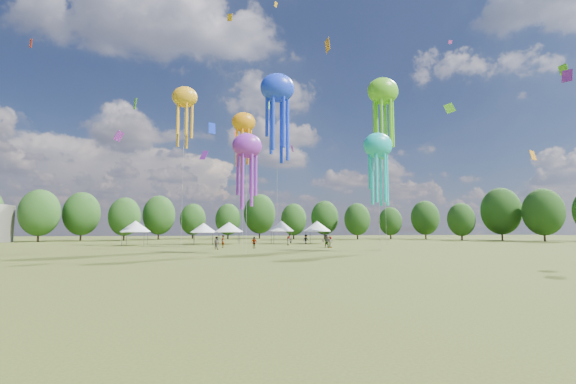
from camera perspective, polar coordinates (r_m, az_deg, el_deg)
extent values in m
plane|color=#384416|center=(19.62, 15.47, -13.58)|extent=(300.00, 300.00, 0.00)
imported|color=gray|center=(55.05, -10.48, -7.40)|extent=(1.10, 1.09, 1.80)
imported|color=gray|center=(68.59, 0.03, -7.19)|extent=(0.66, 0.86, 1.57)
imported|color=gray|center=(78.14, 0.23, -6.89)|extent=(1.05, 1.11, 1.82)
imported|color=gray|center=(74.41, 2.65, -6.97)|extent=(1.30, 1.02, 1.77)
imported|color=gray|center=(57.71, -5.03, -7.42)|extent=(1.08, 0.69, 1.70)
imported|color=gray|center=(60.25, 5.73, -7.23)|extent=(1.81, 0.64, 1.93)
imported|color=gray|center=(59.72, -9.60, -7.21)|extent=(0.47, 0.70, 1.90)
imported|color=gray|center=(59.55, 6.22, -7.34)|extent=(0.94, 1.00, 1.72)
cylinder|color=#47474C|center=(71.32, -23.30, -6.40)|extent=(0.08, 0.08, 2.26)
cylinder|color=#47474C|center=(74.81, -22.70, -6.36)|extent=(0.08, 0.08, 2.26)
cylinder|color=#47474C|center=(70.64, -20.45, -6.52)|extent=(0.08, 0.08, 2.26)
cylinder|color=#47474C|center=(74.16, -19.99, -6.47)|extent=(0.08, 0.08, 2.26)
cube|color=white|center=(72.69, -21.58, -5.51)|extent=(3.97, 3.97, 0.10)
cone|color=white|center=(72.69, -21.55, -4.71)|extent=(5.16, 5.16, 1.93)
cylinder|color=#47474C|center=(74.40, -13.76, -6.70)|extent=(0.08, 0.08, 2.09)
cylinder|color=#47474C|center=(77.88, -13.63, -6.64)|extent=(0.08, 0.08, 2.09)
cylinder|color=#47474C|center=(74.30, -11.06, -6.75)|extent=(0.08, 0.08, 2.09)
cylinder|color=#47474C|center=(77.79, -11.04, -6.69)|extent=(0.08, 0.08, 2.09)
cube|color=white|center=(76.05, -12.35, -5.87)|extent=(3.89, 3.89, 0.10)
cone|color=white|center=(76.05, -12.34, -5.16)|extent=(5.05, 5.05, 1.79)
cylinder|color=#47474C|center=(73.25, -10.13, -6.75)|extent=(0.08, 0.08, 2.19)
cylinder|color=#47474C|center=(77.01, -10.17, -6.68)|extent=(0.08, 0.08, 2.19)
cylinder|color=#47474C|center=(73.39, -7.17, -6.79)|extent=(0.08, 0.08, 2.19)
cylinder|color=#47474C|center=(77.15, -7.35, -6.72)|extent=(0.08, 0.08, 2.19)
cube|color=white|center=(75.16, -8.69, -5.86)|extent=(4.17, 4.17, 0.10)
cone|color=white|center=(75.16, -8.68, -5.11)|extent=(5.42, 5.42, 1.88)
cylinder|color=#47474C|center=(74.07, -2.10, -6.76)|extent=(0.08, 0.08, 2.35)
cylinder|color=#47474C|center=(77.50, -2.49, -6.70)|extent=(0.08, 0.08, 2.35)
cylinder|color=#47474C|center=(74.67, 0.55, -6.75)|extent=(0.08, 0.08, 2.35)
cylinder|color=#47474C|center=(78.07, 0.05, -6.70)|extent=(0.08, 0.08, 2.35)
cube|color=white|center=(76.04, -1.00, -5.80)|extent=(3.86, 3.86, 0.10)
cone|color=white|center=(76.04, -0.99, -5.01)|extent=(5.02, 5.02, 2.01)
cylinder|color=#47474C|center=(74.50, 3.29, -6.75)|extent=(0.08, 0.08, 2.32)
cylinder|color=#47474C|center=(78.17, 2.61, -6.70)|extent=(0.08, 0.08, 2.32)
cylinder|color=#47474C|center=(75.50, 6.09, -6.72)|extent=(0.08, 0.08, 2.32)
cylinder|color=#47474C|center=(79.13, 5.29, -6.66)|extent=(0.08, 0.08, 2.32)
cube|color=white|center=(76.79, 4.32, -5.80)|extent=(4.18, 4.18, 0.10)
cone|color=white|center=(76.79, 4.31, -5.02)|extent=(5.43, 5.43, 1.99)
ellipsoid|color=orange|center=(60.29, -6.55, 10.18)|extent=(3.62, 2.54, 3.08)
cylinder|color=beige|center=(58.45, -6.65, 1.14)|extent=(0.03, 0.03, 19.07)
ellipsoid|color=#1A3AF0|center=(66.87, -1.57, 15.08)|extent=(5.74, 4.02, 4.88)
cylinder|color=beige|center=(63.46, -1.60, 3.88)|extent=(0.03, 0.03, 26.31)
ellipsoid|color=#17C7C6|center=(50.34, 13.09, 6.70)|extent=(3.78, 2.65, 3.21)
cylinder|color=beige|center=(49.38, 13.26, -0.88)|extent=(0.03, 0.03, 13.33)
ellipsoid|color=#FCAD1A|center=(66.10, -14.96, 13.37)|extent=(4.00, 2.80, 3.40)
cylinder|color=beige|center=(63.29, -15.23, 3.03)|extent=(0.03, 0.03, 23.98)
ellipsoid|color=purple|center=(45.23, -6.05, 6.78)|extent=(3.44, 2.41, 2.92)
cylinder|color=beige|center=(44.33, -6.13, -1.08)|extent=(0.03, 0.03, 12.41)
ellipsoid|color=#5FCD21|center=(74.16, 13.81, 14.23)|extent=(5.75, 4.03, 4.89)
cylinder|color=beige|center=(70.74, 14.06, 3.62)|extent=(0.03, 0.03, 27.64)
cube|color=#FCAD1A|center=(60.94, -8.57, 24.09)|extent=(0.71, 0.66, 1.10)
cube|color=#5FCD21|center=(76.71, -2.55, 12.56)|extent=(1.50, 1.27, 1.89)
cube|color=#1A3AF0|center=(92.62, 14.19, 12.28)|extent=(0.47, 0.77, 1.01)
cube|color=#E04298|center=(63.05, 0.61, 6.43)|extent=(0.48, 1.20, 1.29)
cube|color=purple|center=(55.31, 35.87, 13.70)|extent=(0.55, 1.05, 1.45)
cube|color=#5FCD21|center=(64.21, 35.49, 14.49)|extent=(0.58, 1.06, 1.42)
cube|color=purple|center=(90.20, -12.28, 5.32)|extent=(2.09, 1.67, 2.35)
cube|color=#F33615|center=(67.01, -33.66, 17.77)|extent=(0.78, 1.06, 1.45)
cube|color=orange|center=(71.04, 5.83, 20.71)|extent=(0.42, 1.82, 2.32)
cube|color=#5FCD21|center=(89.77, 22.71, 11.32)|extent=(1.80, 1.79, 2.66)
cube|color=#17C7C6|center=(84.85, 14.80, 7.10)|extent=(1.13, 1.12, 1.37)
cube|color=#E04298|center=(69.12, 22.79, 19.70)|extent=(0.70, 0.43, 0.79)
cube|color=purple|center=(75.04, -23.67, 7.56)|extent=(1.71, 1.47, 1.84)
cube|color=#F33615|center=(62.95, -7.79, 8.50)|extent=(0.28, 1.11, 1.28)
cube|color=orange|center=(65.86, 32.39, 4.59)|extent=(1.15, 0.77, 1.51)
cube|color=#FCAD1A|center=(78.98, -1.81, 25.91)|extent=(0.76, 0.65, 0.91)
cube|color=#5FCD21|center=(44.10, -21.60, 12.02)|extent=(0.56, 1.07, 1.38)
cube|color=#1A3AF0|center=(73.16, -11.13, 9.21)|extent=(1.26, 1.03, 2.02)
cylinder|color=#38281C|center=(103.18, -32.90, -5.24)|extent=(0.44, 0.44, 3.36)
ellipsoid|color=#224818|center=(103.24, -32.76, -2.57)|extent=(8.40, 8.40, 10.51)
cylinder|color=#38281C|center=(107.88, -28.23, -5.43)|extent=(0.44, 0.44, 3.41)
ellipsoid|color=#224818|center=(107.94, -28.11, -2.83)|extent=(8.53, 8.53, 10.66)
cylinder|color=#38281C|center=(104.85, -23.02, -5.76)|extent=(0.44, 0.44, 3.07)
ellipsoid|color=#224818|center=(104.89, -22.93, -3.35)|extent=(7.66, 7.66, 9.58)
cylinder|color=#38281C|center=(111.82, -18.55, -5.77)|extent=(0.44, 0.44, 3.43)
ellipsoid|color=#224818|center=(111.87, -18.47, -3.24)|extent=(8.58, 8.58, 10.73)
cylinder|color=#38281C|center=(116.60, -13.89, -5.99)|extent=(0.44, 0.44, 2.95)
ellipsoid|color=#224818|center=(116.62, -13.84, -3.91)|extent=(7.37, 7.37, 9.21)
cylinder|color=#38281C|center=(112.59, -8.85, -6.12)|extent=(0.44, 0.44, 2.89)
ellipsoid|color=#224818|center=(112.62, -8.82, -4.00)|extent=(7.23, 7.23, 9.04)
cylinder|color=#38281C|center=(117.72, -4.21, -5.91)|extent=(0.44, 0.44, 3.84)
ellipsoid|color=#224818|center=(117.80, -4.19, -3.22)|extent=(9.60, 9.60, 11.99)
cylinder|color=#38281C|center=(108.10, 0.85, -6.23)|extent=(0.44, 0.44, 2.84)
ellipsoid|color=#224818|center=(108.13, 0.84, -4.06)|extent=(7.11, 7.11, 8.89)
cylinder|color=#38281C|center=(112.96, 5.45, -6.09)|extent=(0.44, 0.44, 3.16)
ellipsoid|color=#224818|center=(113.00, 5.43, -3.78)|extent=(7.91, 7.91, 9.88)
cylinder|color=#38281C|center=(109.97, 10.20, -6.12)|extent=(0.44, 0.44, 2.88)
ellipsoid|color=#224818|center=(110.00, 10.17, -3.96)|extent=(7.21, 7.21, 9.01)
cylinder|color=#38281C|center=(116.04, 14.88, -6.05)|extent=(0.44, 0.44, 2.63)
ellipsoid|color=#224818|center=(116.05, 14.84, -4.18)|extent=(6.57, 6.57, 8.22)
cylinder|color=#38281C|center=(117.14, 19.62, -5.78)|extent=(0.44, 0.44, 3.13)
ellipsoid|color=#224818|center=(117.18, 19.55, -3.59)|extent=(7.81, 7.81, 9.77)
cylinder|color=#38281C|center=(108.77, 24.24, -5.77)|extent=(0.44, 0.44, 2.72)
ellipsoid|color=#224818|center=(108.79, 24.16, -3.72)|extent=(6.80, 6.80, 8.50)
cylinder|color=#38281C|center=(112.10, 29.00, -5.27)|extent=(0.44, 0.44, 3.81)
ellipsoid|color=#224818|center=(112.19, 28.87, -2.47)|extent=(9.52, 9.52, 11.90)
cylinder|color=#38281C|center=(107.72, 33.60, -5.14)|extent=(0.44, 0.44, 3.51)
ellipsoid|color=#224818|center=(107.79, 33.46, -2.46)|extent=(8.78, 8.78, 10.97)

